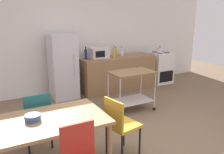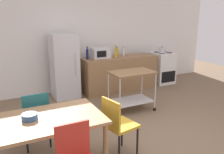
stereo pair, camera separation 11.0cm
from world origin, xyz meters
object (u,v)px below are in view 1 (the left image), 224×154
microwave (99,53)px  bottle_soy_sauce (122,52)px  dining_table (45,126)px  bottle_soda (86,54)px  fruit_bowl (33,118)px  bottle_olive_oil (116,52)px  stove_oven (160,67)px  refrigerator (63,66)px  chair_teal (37,117)px  chair_mustard (120,123)px  kitchen_cart (132,84)px  kettle (160,50)px  bottle_sesame_oil (114,53)px

microwave → bottle_soy_sauce: size_ratio=1.91×
dining_table → bottle_soda: bearing=58.3°
fruit_bowl → bottle_olive_oil: bearing=45.2°
bottle_soy_sauce → stove_oven: bearing=-3.0°
refrigerator → chair_teal: bearing=-117.0°
chair_mustard → kitchen_cart: bearing=-49.7°
stove_oven → bottle_soy_sauce: (-1.27, 0.07, 0.55)m
bottle_soda → microwave: size_ratio=0.68×
chair_teal → bottle_soda: size_ratio=2.83×
stove_oven → fruit_bowl: (-4.09, -2.58, 0.34)m
bottle_olive_oil → kettle: bottle_olive_oil is taller
bottle_sesame_oil → bottle_soy_sauce: size_ratio=1.28×
refrigerator → bottle_soda: bearing=-3.7°
bottle_soy_sauce → chair_teal: bearing=-142.8°
chair_teal → bottle_olive_oil: bottle_olive_oil is taller
fruit_bowl → kitchen_cart: bearing=28.5°
kitchen_cart → kettle: (1.78, 1.29, 0.43)m
dining_table → refrigerator: bearing=68.5°
chair_mustard → chair_teal: same height
microwave → dining_table: bearing=-126.8°
chair_teal → stove_oven: bearing=-154.8°
dining_table → chair_teal: (0.03, 0.67, -0.15)m
bottle_soda → kettle: size_ratio=1.31×
dining_table → microwave: (2.00, 2.68, 0.36)m
microwave → bottle_sesame_oil: size_ratio=1.49×
chair_teal → bottle_soy_sauce: size_ratio=3.70×
bottle_soda → kettle: 2.21m
fruit_bowl → dining_table: bearing=-21.6°
refrigerator → fruit_bowl: size_ratio=8.11×
kitchen_cart → bottle_sesame_oil: size_ratio=2.94×
refrigerator → dining_table: bearing=-111.5°
chair_teal → bottle_soy_sauce: 3.38m
microwave → bottle_sesame_oil: bottle_sesame_oil is taller
chair_mustard → fruit_bowl: 1.17m
stove_oven → kitchen_cart: size_ratio=1.01×
chair_teal → refrigerator: (1.04, 2.04, 0.26)m
bottle_olive_oil → dining_table: bearing=-132.9°
bottle_soda → bottle_olive_oil: 0.85m
dining_table → chair_teal: 0.69m
microwave → kitchen_cart: bearing=-87.4°
refrigerator → bottle_sesame_oil: refrigerator is taller
dining_table → kettle: bearing=33.3°
bottle_sesame_oil → kettle: bottle_sesame_oil is taller
refrigerator → fruit_bowl: refrigerator is taller
kettle → bottle_olive_oil: bearing=173.2°
bottle_olive_oil → microwave: bearing=-178.5°
chair_mustard → stove_oven: stove_oven is taller
bottle_olive_oil → kettle: size_ratio=1.04×
stove_oven → bottle_sesame_oil: size_ratio=2.98×
chair_mustard → bottle_soda: size_ratio=2.83×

